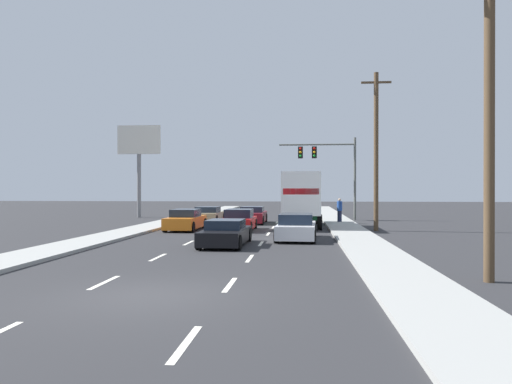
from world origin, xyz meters
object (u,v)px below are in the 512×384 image
Objects in this scene: car_orange at (186,220)px; car_black at (226,233)px; car_maroon at (253,216)px; utility_pole_mid at (376,149)px; car_tan at (208,215)px; pedestrian_near_corner at (340,210)px; box_truck at (302,196)px; utility_pole_near at (489,120)px; traffic_signal_mast at (324,160)px; car_red at (239,221)px; roadside_billboard at (139,152)px; car_white at (296,228)px.

car_orange reaches higher than car_black.
utility_pole_mid is at bearing -36.69° from car_maroon.
utility_pole_mid is at bearing -30.66° from car_tan.
car_orange reaches higher than car_maroon.
pedestrian_near_corner is (6.18, 15.03, 0.47)m from car_black.
car_maroon is at bearing -13.46° from car_tan.
car_black is 2.70× the size of pedestrian_near_corner.
box_truck is 20.05m from utility_pole_near.
traffic_signal_mast is at bearing 96.69° from utility_pole_near.
pedestrian_near_corner is at bearing 45.94° from car_red.
roadside_billboard reaches higher than car_orange.
car_orange is 12.44m from utility_pole_mid.
car_black is (0.23, -14.65, -0.05)m from car_maroon.
car_maroon is at bearing -139.13° from traffic_signal_mast.
traffic_signal_mast is (8.97, 11.10, 4.40)m from car_orange.
utility_pole_near reaches higher than car_orange.
pedestrian_near_corner is (-2.23, 23.16, -3.38)m from utility_pole_near.
roadside_billboard is (-14.32, 18.71, 5.29)m from car_white.
car_red is 18.95m from utility_pole_near.
pedestrian_near_corner is (6.41, 0.38, 0.42)m from car_maroon.
utility_pole_near reaches higher than traffic_signal_mast.
car_red is 0.91× the size of car_black.
car_tan is 14.38m from car_white.
car_white is (3.13, 2.85, 0.07)m from car_black.
car_red is 2.45× the size of pedestrian_near_corner.
car_black is at bearing -87.05° from car_red.
car_orange is at bearing -128.94° from traffic_signal_mast.
utility_pole_mid is (7.88, 8.61, 4.40)m from car_black.
pedestrian_near_corner reaches higher than car_black.
utility_pole_near reaches higher than car_maroon.
car_maroon reaches higher than car_tan.
utility_pole_mid is (4.75, 5.76, 4.33)m from car_white.
car_tan is 3.59m from car_maroon.
traffic_signal_mast is (5.62, 11.14, 4.39)m from car_red.
utility_pole_mid is 7.72m from pedestrian_near_corner.
box_truck is 18.34m from roadside_billboard.
utility_pole_mid is at bearing 91.82° from utility_pole_near.
roadside_billboard is (-11.19, 21.56, 5.36)m from car_black.
utility_pole_near is 1.02× the size of roadside_billboard.
car_orange is 0.56× the size of roadside_billboard.
car_orange is 0.49× the size of utility_pole_mid.
roadside_billboard is (-19.07, 12.95, 0.96)m from utility_pole_mid.
traffic_signal_mast is 0.71× the size of utility_pole_mid.
car_black is (3.72, -15.49, -0.02)m from car_tan.
car_white is 2.75× the size of pedestrian_near_corner.
box_truck is (3.64, -3.51, 1.48)m from car_maroon.
car_tan is 0.90× the size of car_maroon.
car_black is 0.56× the size of roadside_billboard.
box_truck is at bearing 150.45° from utility_pole_mid.
car_maroon is at bearing 61.03° from car_orange.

